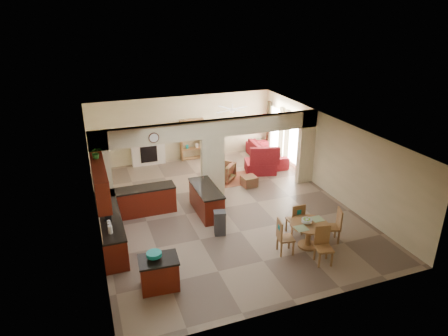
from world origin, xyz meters
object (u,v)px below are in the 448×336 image
object	(u,v)px
kitchen_island	(159,273)
armchair	(223,172)
dining_table	(309,231)
sofa	(266,153)

from	to	relation	value
kitchen_island	armchair	world-z (taller)	kitchen_island
kitchen_island	dining_table	bearing A→B (deg)	8.38
kitchen_island	sofa	xyz separation A→B (m)	(6.11, 6.77, -0.03)
sofa	armchair	bearing A→B (deg)	122.26
dining_table	sofa	xyz separation A→B (m)	(1.82, 6.46, -0.11)
kitchen_island	dining_table	xyz separation A→B (m)	(4.29, 0.31, 0.08)
kitchen_island	armchair	xyz separation A→B (m)	(3.63, 5.45, -0.05)
armchair	kitchen_island	bearing A→B (deg)	11.63
dining_table	kitchen_island	bearing A→B (deg)	-175.86
dining_table	sofa	size ratio (longest dim) A/B	0.41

